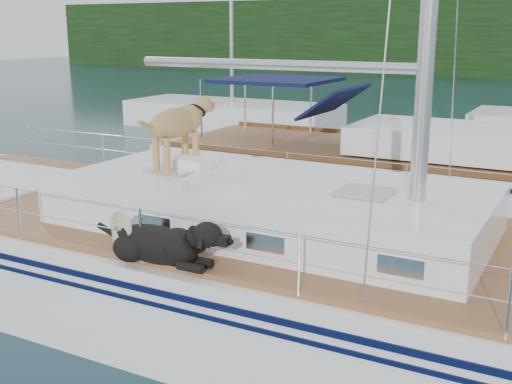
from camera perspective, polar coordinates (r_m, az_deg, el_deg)
The scene contains 4 objects.
ground at distance 8.76m, azimuth -3.56°, elevation -10.09°, with size 120.00×120.00×0.00m, color black.
main_sailboat at distance 8.46m, azimuth -3.14°, elevation -6.03°, with size 12.00×3.80×14.01m.
neighbor_sailboat at distance 13.77m, azimuth 14.26°, elevation 1.32°, with size 11.00×3.50×13.30m.
bg_boat_west at distance 24.31m, azimuth -2.13°, elevation 6.80°, with size 8.00×3.00×11.65m.
Camera 1 is at (4.26, -6.75, 3.61)m, focal length 45.00 mm.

